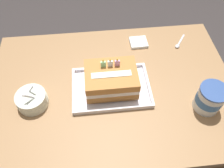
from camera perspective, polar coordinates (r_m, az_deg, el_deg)
The scene contains 8 objects.
ground_plane at distance 1.70m, azimuth 0.14°, elevation -14.84°, with size 8.00×8.00×0.00m, color #383333.
dining_table at distance 1.15m, azimuth 0.20°, elevation -3.55°, with size 1.15×0.80×0.71m.
foil_tray at distance 1.06m, azimuth -0.21°, elevation -1.02°, with size 0.36×0.25×0.02m.
birthday_cake at distance 1.01m, azimuth -0.22°, elevation 1.20°, with size 0.23×0.17×0.14m.
bowl_stack at distance 1.06m, azimuth -19.34°, elevation -3.70°, with size 0.14×0.14×0.11m.
ice_cream_tub at distance 1.05m, azimuth 23.18°, elevation -3.31°, with size 0.12×0.12×0.12m.
serving_spoon_near_tray at distance 1.30m, azimuth 16.22°, elevation 9.48°, with size 0.09×0.11×0.01m.
napkin_pile at distance 1.27m, azimuth 6.61°, elevation 10.26°, with size 0.09×0.09×0.02m.
Camera 1 is at (-0.07, -0.62, 1.58)m, focal length 36.68 mm.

